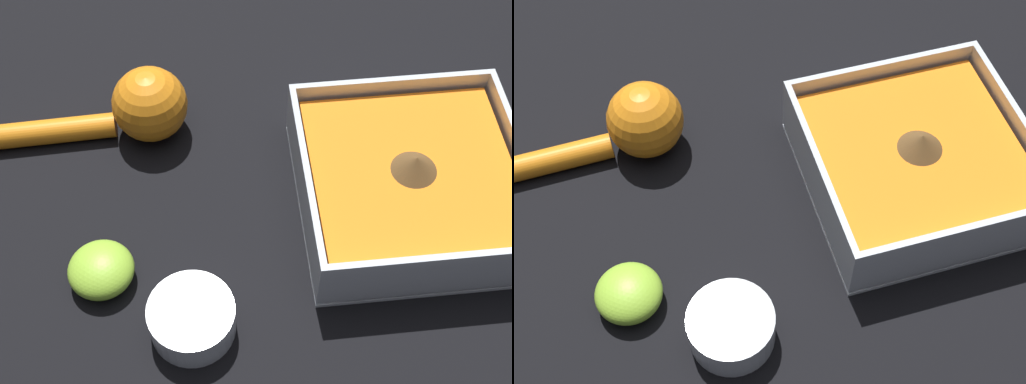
{
  "view_description": "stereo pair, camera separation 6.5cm",
  "coord_description": "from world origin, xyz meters",
  "views": [
    {
      "loc": [
        0.35,
        -0.15,
        0.57
      ],
      "look_at": [
        -0.01,
        -0.11,
        0.03
      ],
      "focal_mm": 50.0,
      "sensor_mm": 36.0,
      "label": 1
    },
    {
      "loc": [
        0.34,
        -0.21,
        0.57
      ],
      "look_at": [
        -0.01,
        -0.11,
        0.03
      ],
      "focal_mm": 50.0,
      "sensor_mm": 36.0,
      "label": 2
    }
  ],
  "objects": [
    {
      "name": "square_dish",
      "position": [
        -0.01,
        0.04,
        0.03
      ],
      "size": [
        0.2,
        0.2,
        0.07
      ],
      "color": "silver",
      "rests_on": "ground_plane"
    },
    {
      "name": "lemon_squeezer",
      "position": [
        -0.13,
        -0.22,
        0.03
      ],
      "size": [
        0.08,
        0.23,
        0.08
      ],
      "rotation": [
        0.0,
        0.0,
        1.61
      ],
      "color": "orange",
      "rests_on": "ground_plane"
    },
    {
      "name": "spice_bowl",
      "position": [
        0.1,
        -0.17,
        0.02
      ],
      "size": [
        0.07,
        0.07,
        0.04
      ],
      "color": "silver",
      "rests_on": "ground_plane"
    },
    {
      "name": "ground_plane",
      "position": [
        0.0,
        0.0,
        0.0
      ],
      "size": [
        4.0,
        4.0,
        0.0
      ],
      "primitive_type": "plane",
      "color": "black"
    },
    {
      "name": "lemon_half",
      "position": [
        0.04,
        -0.25,
        0.02
      ],
      "size": [
        0.06,
        0.06,
        0.03
      ],
      "color": "#93CC38",
      "rests_on": "ground_plane"
    }
  ]
}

